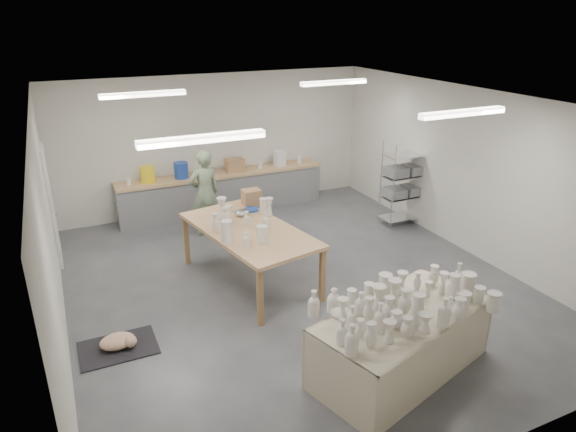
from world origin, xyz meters
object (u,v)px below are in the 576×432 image
drying_table (401,338)px  red_stool (203,216)px  work_table (247,227)px  potter (205,193)px

drying_table → red_stool: size_ratio=7.19×
work_table → potter: 2.12m
potter → red_stool: bearing=-98.1°
red_stool → potter: bearing=-90.0°
potter → red_stool: size_ratio=4.91×
drying_table → work_table: (-0.86, 3.05, 0.47)m
drying_table → red_stool: (-0.96, 5.44, -0.19)m
drying_table → work_table: size_ratio=0.93×
drying_table → potter: potter is taller
potter → red_stool: 0.65m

